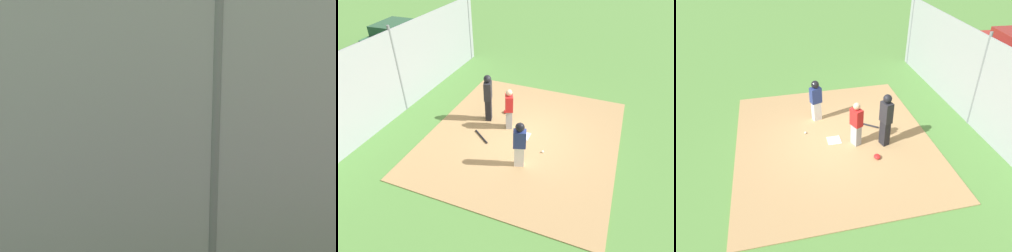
# 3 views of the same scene
# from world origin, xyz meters

# --- Properties ---
(ground_plane) EXTENTS (140.00, 140.00, 0.00)m
(ground_plane) POSITION_xyz_m (0.00, 0.00, 0.00)
(ground_plane) COLOR #51843D
(dirt_infield) EXTENTS (7.20, 6.40, 0.03)m
(dirt_infield) POSITION_xyz_m (0.00, 0.00, 0.01)
(dirt_infield) COLOR #A88456
(dirt_infield) RESTS_ON ground_plane
(home_plate) EXTENTS (0.44, 0.44, 0.02)m
(home_plate) POSITION_xyz_m (0.00, 0.00, 0.04)
(home_plate) COLOR white
(home_plate) RESTS_ON dirt_infield
(catcher) EXTENTS (0.45, 0.39, 1.55)m
(catcher) POSITION_xyz_m (-0.32, -0.67, 0.83)
(catcher) COLOR #9E9EA3
(catcher) RESTS_ON dirt_infield
(umpire) EXTENTS (0.44, 0.36, 1.83)m
(umpire) POSITION_xyz_m (-0.53, -1.58, 1.00)
(umpire) COLOR black
(umpire) RESTS_ON dirt_infield
(runner) EXTENTS (0.37, 0.44, 1.56)m
(runner) POSITION_xyz_m (1.45, 0.35, 0.91)
(runner) COLOR silver
(runner) RESTS_ON dirt_infield
(baseball_bat) EXTENTS (0.57, 0.71, 0.06)m
(baseball_bat) POSITION_xyz_m (0.62, -1.35, 0.06)
(baseball_bat) COLOR black
(baseball_bat) RESTS_ON dirt_infield
(catcher_mask) EXTENTS (0.24, 0.20, 0.12)m
(catcher_mask) POSITION_xyz_m (-1.20, -1.13, 0.09)
(catcher_mask) COLOR red
(catcher_mask) RESTS_ON dirt_infield
(baseball) EXTENTS (0.07, 0.07, 0.07)m
(baseball) POSITION_xyz_m (0.62, 0.88, 0.07)
(baseball) COLOR white
(baseball) RESTS_ON dirt_infield
(backstop_fence) EXTENTS (12.00, 0.10, 3.35)m
(backstop_fence) POSITION_xyz_m (0.00, -5.01, 1.60)
(backstop_fence) COLOR #93999E
(backstop_fence) RESTS_ON ground_plane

